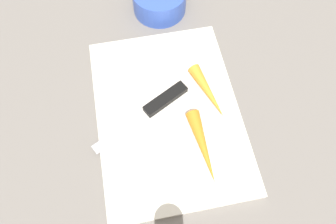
% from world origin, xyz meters
% --- Properties ---
extents(ground_plane, '(1.40, 1.40, 0.00)m').
position_xyz_m(ground_plane, '(0.00, 0.00, 0.00)').
color(ground_plane, slate).
extents(cutting_board, '(0.36, 0.26, 0.01)m').
position_xyz_m(cutting_board, '(0.00, 0.00, 0.01)').
color(cutting_board, silver).
rests_on(cutting_board, ground_plane).
extents(knife, '(0.11, 0.19, 0.01)m').
position_xyz_m(knife, '(0.02, 0.01, 0.02)').
color(knife, '#B7B7BC').
rests_on(knife, cutting_board).
extents(carrot_long, '(0.13, 0.03, 0.03)m').
position_xyz_m(carrot_long, '(-0.08, -0.05, 0.02)').
color(carrot_long, orange).
rests_on(carrot_long, cutting_board).
extents(carrot_short, '(0.12, 0.05, 0.02)m').
position_xyz_m(carrot_short, '(0.02, -0.08, 0.02)').
color(carrot_short, orange).
rests_on(carrot_short, cutting_board).
extents(small_bowl, '(0.12, 0.12, 0.05)m').
position_xyz_m(small_bowl, '(0.26, -0.03, 0.03)').
color(small_bowl, '#3351B2').
rests_on(small_bowl, ground_plane).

